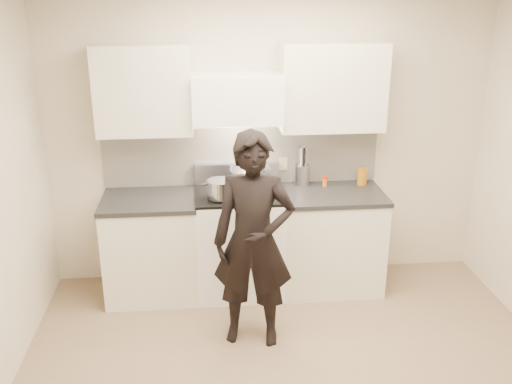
% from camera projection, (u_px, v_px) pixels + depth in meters
% --- Properties ---
extents(room_shell, '(4.04, 3.54, 2.70)m').
position_uv_depth(room_shell, '(284.00, 153.00, 3.80)').
color(room_shell, beige).
rests_on(room_shell, ground).
extents(stove, '(0.76, 0.65, 0.96)m').
position_uv_depth(stove, '(239.00, 241.00, 5.14)').
color(stove, white).
rests_on(stove, ground).
extents(counter_right, '(0.92, 0.67, 0.92)m').
position_uv_depth(counter_right, '(330.00, 239.00, 5.22)').
color(counter_right, silver).
rests_on(counter_right, ground).
extents(counter_left, '(0.82, 0.67, 0.92)m').
position_uv_depth(counter_left, '(152.00, 246.00, 5.08)').
color(counter_left, silver).
rests_on(counter_left, ground).
extents(wok, '(0.37, 0.46, 0.30)m').
position_uv_depth(wok, '(250.00, 174.00, 5.09)').
color(wok, '#B4B5C5').
rests_on(wok, stove).
extents(stock_pot, '(0.32, 0.28, 0.15)m').
position_uv_depth(stock_pot, '(221.00, 189.00, 4.80)').
color(stock_pot, '#B4B5C5').
rests_on(stock_pot, stove).
extents(utensil_crock, '(0.13, 0.13, 0.36)m').
position_uv_depth(utensil_crock, '(302.00, 173.00, 5.22)').
color(utensil_crock, '#ACAFBF').
rests_on(utensil_crock, counter_right).
extents(spice_jar, '(0.04, 0.04, 0.10)m').
position_uv_depth(spice_jar, '(325.00, 181.00, 5.19)').
color(spice_jar, orange).
rests_on(spice_jar, counter_right).
extents(oil_glass, '(0.09, 0.09, 0.16)m').
position_uv_depth(oil_glass, '(362.00, 176.00, 5.23)').
color(oil_glass, '#A96710').
rests_on(oil_glass, counter_right).
extents(person, '(0.68, 0.51, 1.69)m').
position_uv_depth(person, '(254.00, 241.00, 4.27)').
color(person, black).
rests_on(person, ground).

